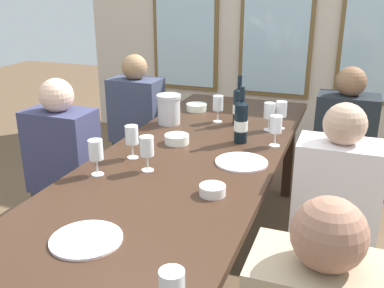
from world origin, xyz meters
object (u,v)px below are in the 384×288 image
Objects in this scene: dining_table at (182,174)px; wine_bottle_1 at (241,121)px; tasting_bowl_0 at (212,190)px; wine_glass_4 at (269,112)px; seated_person_4 at (65,177)px; wine_glass_2 at (147,148)px; tasting_bowl_1 at (177,139)px; wine_glass_6 at (276,125)px; seated_person_1 at (342,154)px; wine_bottle_0 at (239,105)px; seated_person_0 at (137,130)px; tasting_bowl_2 at (197,107)px; wine_glass_5 at (281,110)px; metal_pitcher at (169,109)px; seated_person_5 at (333,223)px; white_plate_1 at (241,162)px; white_plate_0 at (86,239)px; wine_glass_3 at (96,151)px; wine_glass_7 at (132,136)px; wine_glass_8 at (218,104)px.

wine_bottle_1 is at bearing 63.39° from dining_table.
dining_table is 8.82× the size of wine_bottle_1.
wine_glass_4 reaches higher than tasting_bowl_0.
seated_person_4 is (-0.95, -0.36, -0.34)m from wine_bottle_1.
wine_glass_2 is (-0.12, -0.15, 0.18)m from dining_table.
wine_glass_6 is (0.53, 0.15, 0.10)m from tasting_bowl_1.
tasting_bowl_0 is at bearing -111.34° from seated_person_1.
wine_bottle_0 is 0.28× the size of seated_person_0.
tasting_bowl_2 is at bearing -178.02° from seated_person_1.
wine_bottle_0 is 0.27m from wine_glass_5.
wine_glass_6 is at bearing -14.32° from metal_pitcher.
seated_person_5 is (1.01, -0.92, -0.24)m from tasting_bowl_2.
wine_glass_2 is (-0.37, 0.14, 0.10)m from tasting_bowl_0.
seated_person_4 is at bearing -148.34° from wine_glass_5.
dining_table is at bearing -74.62° from tasting_bowl_2.
tasting_bowl_0 is (-0.03, -0.39, 0.02)m from white_plate_1.
seated_person_1 is (0.89, 0.72, -0.24)m from tasting_bowl_1.
seated_person_1 reaches higher than wine_bottle_0.
white_plate_0 is 0.23× the size of seated_person_5.
seated_person_5 reaches higher than wine_glass_4.
tasting_bowl_1 is at bearing -136.64° from wine_glass_4.
seated_person_5 reaches higher than metal_pitcher.
white_plate_1 is at bearing -92.43° from wine_glass_4.
dining_table is at bearing 131.17° from tasting_bowl_0.
metal_pitcher is 1.09× the size of wine_glass_6.
white_plate_1 is 0.69m from wine_bottle_0.
white_plate_0 is 1.05m from tasting_bowl_1.
tasting_bowl_1 is at bearing 70.78° from wine_glass_3.
seated_person_5 reaches higher than wine_glass_7.
wine_glass_7 is (-0.46, -0.43, -0.01)m from wine_bottle_1.
metal_pitcher reaches higher than dining_table.
white_plate_0 is 1.11m from seated_person_4.
wine_glass_3 is 0.16× the size of seated_person_4.
seated_person_1 reaches higher than tasting_bowl_2.
seated_person_0 is at bearing 127.86° from dining_table.
wine_glass_6 is 0.62m from seated_person_5.
wine_glass_3 is at bearing -112.17° from wine_bottle_0.
tasting_bowl_2 is 0.84× the size of wine_glass_4.
wine_glass_8 is at bearing 125.33° from wine_bottle_1.
wine_glass_8 is at bearing 89.51° from white_plate_0.
tasting_bowl_0 is 0.67m from tasting_bowl_1.
white_plate_1 is 0.24× the size of seated_person_4.
seated_person_4 is at bearing -90.00° from seated_person_0.
tasting_bowl_2 is at bearing 154.41° from wine_glass_4.
seated_person_5 is (0.55, -0.37, -0.34)m from wine_bottle_1.
metal_pitcher reaches higher than tasting_bowl_2.
metal_pitcher is at bearing -99.85° from tasting_bowl_2.
white_plate_1 is 0.49m from wine_glass_2.
seated_person_4 reaches higher than wine_glass_8.
metal_pitcher is 0.32m from wine_glass_8.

